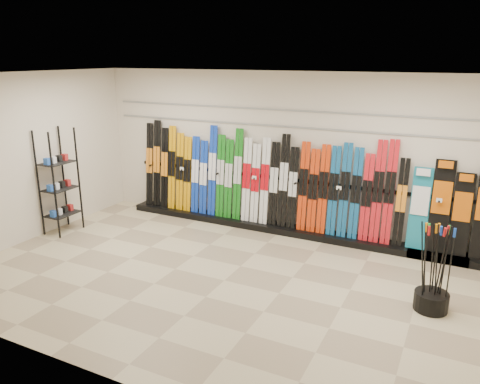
% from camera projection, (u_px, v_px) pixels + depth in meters
% --- Properties ---
extents(floor, '(8.00, 8.00, 0.00)m').
position_uv_depth(floor, '(224.00, 280.00, 7.05)').
color(floor, gray).
rests_on(floor, ground).
extents(back_wall, '(8.00, 0.00, 8.00)m').
position_uv_depth(back_wall, '(286.00, 153.00, 8.78)').
color(back_wall, beige).
rests_on(back_wall, floor).
extents(left_wall, '(0.00, 5.00, 5.00)m').
position_uv_depth(left_wall, '(26.00, 158.00, 8.33)').
color(left_wall, beige).
rests_on(left_wall, floor).
extents(ceiling, '(8.00, 8.00, 0.00)m').
position_uv_depth(ceiling, '(222.00, 76.00, 6.21)').
color(ceiling, silver).
rests_on(ceiling, back_wall).
extents(ski_rack_base, '(8.00, 0.40, 0.12)m').
position_uv_depth(ski_rack_base, '(291.00, 230.00, 8.90)').
color(ski_rack_base, black).
rests_on(ski_rack_base, floor).
extents(skis, '(5.38, 0.21, 1.84)m').
position_uv_depth(skis, '(259.00, 181.00, 8.98)').
color(skis, black).
rests_on(skis, ski_rack_base).
extents(snowboards, '(1.59, 0.24, 1.54)m').
position_uv_depth(snowboards, '(462.00, 212.00, 7.52)').
color(snowboards, '#14728C').
rests_on(snowboards, ski_rack_base).
extents(accessory_rack, '(0.40, 0.60, 1.98)m').
position_uv_depth(accessory_rack, '(59.00, 182.00, 8.76)').
color(accessory_rack, black).
rests_on(accessory_rack, floor).
extents(pole_bin, '(0.44, 0.44, 0.25)m').
position_uv_depth(pole_bin, '(431.00, 301.00, 6.21)').
color(pole_bin, black).
rests_on(pole_bin, floor).
extents(ski_poles, '(0.42, 0.25, 1.18)m').
position_uv_depth(ski_poles, '(435.00, 268.00, 6.07)').
color(ski_poles, black).
rests_on(ski_poles, pole_bin).
extents(slatwall_rail_0, '(7.60, 0.02, 0.03)m').
position_uv_depth(slatwall_rail_0, '(287.00, 127.00, 8.62)').
color(slatwall_rail_0, gray).
rests_on(slatwall_rail_0, back_wall).
extents(slatwall_rail_1, '(7.60, 0.02, 0.03)m').
position_uv_depth(slatwall_rail_1, '(287.00, 110.00, 8.54)').
color(slatwall_rail_1, gray).
rests_on(slatwall_rail_1, back_wall).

